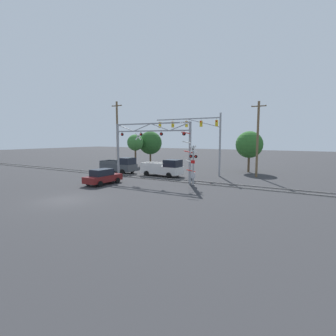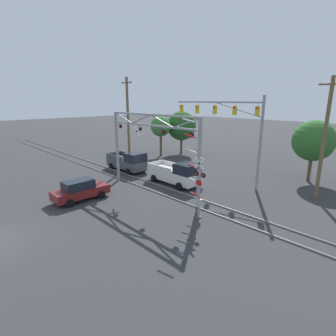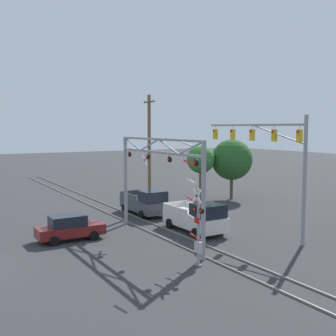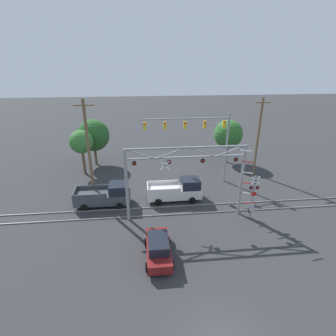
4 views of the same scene
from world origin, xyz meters
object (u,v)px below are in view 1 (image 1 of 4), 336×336
at_px(sedan_waiting, 103,177).
at_px(background_tree_far_right_verge, 249,145).
at_px(traffic_signal_span, 202,132).
at_px(pickup_truck_following, 120,166).
at_px(background_tree_beyond_span, 150,143).
at_px(utility_pole_left, 117,136).
at_px(background_tree_far_left_verge, 135,143).
at_px(pickup_truck_lead, 164,168).
at_px(utility_pole_right, 258,139).
at_px(crossing_gantry, 151,143).
at_px(crossing_signal_mast, 192,164).

relative_size(sedan_waiting, background_tree_far_right_verge, 0.73).
height_order(traffic_signal_span, pickup_truck_following, traffic_signal_span).
xyz_separation_m(traffic_signal_span, background_tree_beyond_span, (-13.22, 7.17, -1.64)).
bearing_deg(utility_pole_left, traffic_signal_span, 14.51).
height_order(sedan_waiting, background_tree_far_left_verge, background_tree_far_left_verge).
xyz_separation_m(traffic_signal_span, pickup_truck_lead, (-3.52, -3.80, -4.66)).
bearing_deg(sedan_waiting, utility_pole_right, 46.84).
distance_m(utility_pole_right, background_tree_far_right_verge, 5.07).
bearing_deg(pickup_truck_following, sedan_waiting, -60.11).
bearing_deg(utility_pole_left, background_tree_beyond_span, 97.27).
distance_m(crossing_gantry, pickup_truck_following, 8.49).
bearing_deg(utility_pole_right, sedan_waiting, -133.16).
relative_size(crossing_signal_mast, background_tree_far_right_verge, 1.11).
bearing_deg(crossing_signal_mast, background_tree_far_left_verge, 144.43).
bearing_deg(pickup_truck_following, crossing_gantry, -21.33).
bearing_deg(utility_pole_right, pickup_truck_lead, -152.46).
bearing_deg(utility_pole_left, crossing_signal_mast, -18.61).
bearing_deg(background_tree_far_right_verge, pickup_truck_lead, -129.76).
distance_m(sedan_waiting, background_tree_far_right_verge, 21.43).
bearing_deg(sedan_waiting, background_tree_far_right_verge, 59.45).
xyz_separation_m(crossing_signal_mast, pickup_truck_lead, (-5.98, 4.12, -1.18)).
relative_size(sedan_waiting, background_tree_far_left_verge, 0.78).
xyz_separation_m(pickup_truck_lead, sedan_waiting, (-2.50, -8.31, -0.21)).
xyz_separation_m(traffic_signal_span, background_tree_far_right_verge, (4.75, 6.14, -1.72)).
bearing_deg(utility_pole_right, traffic_signal_span, -166.82).
bearing_deg(pickup_truck_following, background_tree_far_left_verge, 113.61).
bearing_deg(pickup_truck_following, utility_pole_left, 140.53).
bearing_deg(pickup_truck_following, background_tree_far_right_verge, 33.94).
bearing_deg(utility_pole_right, background_tree_far_right_verge, 114.68).
bearing_deg(pickup_truck_following, traffic_signal_span, 21.53).
xyz_separation_m(traffic_signal_span, pickup_truck_following, (-10.58, -4.18, -4.66)).
relative_size(crossing_signal_mast, utility_pole_left, 0.65).
xyz_separation_m(pickup_truck_following, utility_pole_right, (17.42, 5.78, 3.82)).
relative_size(crossing_signal_mast, background_tree_beyond_span, 1.07).
bearing_deg(background_tree_far_left_verge, background_tree_beyond_span, 74.21).
distance_m(crossing_gantry, pickup_truck_lead, 4.62).
bearing_deg(pickup_truck_lead, pickup_truck_following, -176.96).
xyz_separation_m(traffic_signal_span, utility_pole_left, (-11.91, -3.08, -0.48)).
bearing_deg(pickup_truck_lead, utility_pole_right, 27.54).
xyz_separation_m(crossing_signal_mast, utility_pole_right, (4.38, 9.52, 2.64)).
height_order(pickup_truck_following, utility_pole_right, utility_pole_right).
height_order(pickup_truck_lead, background_tree_far_left_verge, background_tree_far_left_verge).
bearing_deg(traffic_signal_span, pickup_truck_lead, -132.82).
xyz_separation_m(pickup_truck_following, background_tree_far_right_verge, (15.33, 10.32, 2.94)).
xyz_separation_m(utility_pole_left, utility_pole_right, (18.75, 4.68, -0.36)).
xyz_separation_m(pickup_truck_following, background_tree_far_left_verge, (-3.55, 8.12, 3.08)).
relative_size(pickup_truck_lead, background_tree_beyond_span, 0.88).
relative_size(crossing_signal_mast, pickup_truck_following, 1.24).
height_order(crossing_signal_mast, background_tree_far_right_verge, crossing_signal_mast).
xyz_separation_m(crossing_gantry, utility_pole_left, (-8.61, 3.94, 0.88)).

